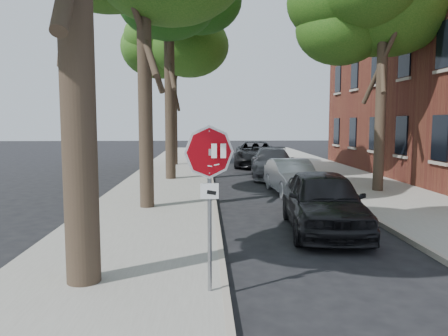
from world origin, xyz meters
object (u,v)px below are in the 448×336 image
Objects in this scene: car_c at (272,163)px; tree_right at (383,4)px; tree_mid_b at (168,8)px; car_d at (256,154)px; car_a at (323,201)px; tree_far at (173,50)px; car_b at (292,177)px; stop_sign at (209,176)px.

tree_right is at bearing -50.43° from car_c.
car_d is at bearing 53.35° from tree_mid_b.
car_a is (4.67, -9.93, -7.22)m from tree_mid_b.
tree_mid_b is 7.04m from tree_far.
car_c is (5.32, -6.16, -6.47)m from tree_far.
car_b is at bearing -64.27° from tree_far.
car_a is 10.76m from car_c.
tree_far is at bearing 111.60° from car_a.
car_a is (4.97, -16.92, -6.43)m from tree_far.
tree_far is 1.83× the size of car_c.
car_b is at bearing 71.90° from stop_sign.
car_a reaches higher than car_b.
tree_far reaches higher than car_c.
car_d is (3.12, 20.66, -1.16)m from stop_sign.
car_d is (-0.18, 5.68, 0.05)m from car_c.
car_d is (0.18, 16.44, 0.01)m from car_a.
tree_right is 1.65× the size of car_d.
tree_far is 2.04× the size of car_a.
car_a is (2.94, 4.22, -1.17)m from stop_sign.
stop_sign reaches higher than car_a.
tree_mid_b is at bearing 137.23° from car_b.
tree_mid_b reaches higher than car_b.
car_b is 0.72× the size of car_d.
tree_mid_b is (-1.72, 14.15, 6.05)m from stop_sign.
stop_sign reaches higher than car_c.
stop_sign is 0.57× the size of car_a.
car_b is at bearing -179.31° from tree_right.
car_a is at bearing -64.82° from tree_mid_b.
stop_sign is 13.23m from tree_right.
car_b is 4.88m from car_c.
car_b is at bearing 91.78° from car_a.
car_c is at bearing -49.16° from tree_far.
car_b is (0.36, 5.88, -0.11)m from car_a.
tree_mid_b is 2.26× the size of car_a.
tree_right is at bearing -51.66° from tree_far.
tree_mid_b reaches higher than tree_far.
tree_mid_b is 13.13m from car_a.
stop_sign is 0.51× the size of car_c.
tree_mid_b is 8.86m from car_c.
tree_mid_b is 2.55× the size of car_b.
tree_far reaches higher than car_a.
car_c is at bearing -82.67° from car_d.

